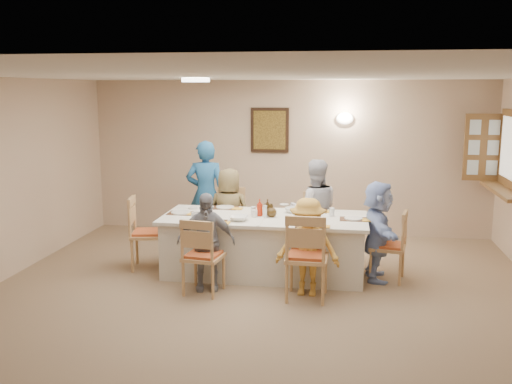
% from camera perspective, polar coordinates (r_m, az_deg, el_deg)
% --- Properties ---
extents(ground, '(7.00, 7.00, 0.00)m').
position_cam_1_polar(ground, '(6.26, -0.19, -11.84)').
color(ground, '#836E4E').
extents(room_walls, '(7.00, 7.00, 7.00)m').
position_cam_1_polar(room_walls, '(5.86, -0.20, 2.00)').
color(room_walls, '#CAB194').
rests_on(room_walls, ground).
extents(wall_picture, '(0.62, 0.05, 0.72)m').
position_cam_1_polar(wall_picture, '(9.30, 1.38, 6.21)').
color(wall_picture, black).
rests_on(wall_picture, room_walls).
extents(wall_sconce, '(0.26, 0.09, 0.18)m').
position_cam_1_polar(wall_sconce, '(9.18, 8.87, 7.29)').
color(wall_sconce, white).
rests_on(wall_sconce, room_walls).
extents(ceiling_light, '(0.36, 0.36, 0.05)m').
position_cam_1_polar(ceiling_light, '(7.48, -6.06, 11.08)').
color(ceiling_light, white).
rests_on(ceiling_light, room_walls).
extents(hatch_sill, '(0.30, 1.50, 0.05)m').
position_cam_1_polar(hatch_sill, '(8.53, 23.54, 0.08)').
color(hatch_sill, brown).
rests_on(hatch_sill, room_walls).
extents(shutter_door, '(0.55, 0.04, 1.00)m').
position_cam_1_polar(shutter_door, '(9.16, 21.76, 4.17)').
color(shutter_door, brown).
rests_on(shutter_door, room_walls).
extents(dining_table, '(2.60, 1.10, 0.76)m').
position_cam_1_polar(dining_table, '(7.35, 0.83, -5.33)').
color(dining_table, silver).
rests_on(dining_table, ground).
extents(chair_back_left, '(0.53, 0.53, 0.96)m').
position_cam_1_polar(chair_back_left, '(8.19, -2.54, -3.00)').
color(chair_back_left, tan).
rests_on(chair_back_left, ground).
extents(chair_back_right, '(0.49, 0.49, 0.92)m').
position_cam_1_polar(chair_back_right, '(8.05, 5.88, -3.41)').
color(chair_back_right, tan).
rests_on(chair_back_right, ground).
extents(chair_front_left, '(0.49, 0.49, 0.92)m').
position_cam_1_polar(chair_front_left, '(6.69, -5.27, -6.27)').
color(chair_front_left, tan).
rests_on(chair_front_left, ground).
extents(chair_front_right, '(0.50, 0.50, 1.01)m').
position_cam_1_polar(chair_front_right, '(6.49, 5.11, -6.33)').
color(chair_front_right, tan).
rests_on(chair_front_right, ground).
extents(chair_left_end, '(0.55, 0.55, 0.97)m').
position_cam_1_polar(chair_left_end, '(7.69, -10.70, -3.99)').
color(chair_left_end, tan).
rests_on(chair_left_end, ground).
extents(chair_right_end, '(0.50, 0.50, 0.89)m').
position_cam_1_polar(chair_right_end, '(7.29, 13.04, -5.20)').
color(chair_right_end, tan).
rests_on(chair_right_end, ground).
extents(diner_back_left, '(0.69, 0.52, 1.27)m').
position_cam_1_polar(diner_back_left, '(8.04, -2.71, -2.11)').
color(diner_back_left, brown).
rests_on(diner_back_left, ground).
extents(diner_back_right, '(0.90, 0.81, 1.42)m').
position_cam_1_polar(diner_back_right, '(7.88, 5.87, -1.86)').
color(diner_back_right, '#BAB9C4').
rests_on(diner_back_right, ground).
extents(diner_front_left, '(0.79, 0.54, 1.17)m').
position_cam_1_polar(diner_front_left, '(6.77, -5.04, -4.96)').
color(diner_front_left, gray).
rests_on(diner_front_left, ground).
extents(diner_front_right, '(0.79, 0.52, 1.14)m').
position_cam_1_polar(diner_front_right, '(6.59, 5.19, -5.50)').
color(diner_front_right, gold).
rests_on(diner_front_right, ground).
extents(diner_right_end, '(1.20, 0.49, 1.25)m').
position_cam_1_polar(diner_right_end, '(7.23, 12.07, -3.82)').
color(diner_right_end, '#9FB9F2').
rests_on(diner_right_end, ground).
extents(caregiver, '(0.70, 0.55, 1.61)m').
position_cam_1_polar(caregiver, '(8.56, -5.04, -0.22)').
color(caregiver, '#235F98').
rests_on(caregiver, ground).
extents(placemat_fl, '(0.37, 0.27, 0.01)m').
position_cam_1_polar(placemat_fl, '(6.97, -4.55, -2.99)').
color(placemat_fl, '#472B19').
rests_on(placemat_fl, dining_table).
extents(plate_fl, '(0.23, 0.23, 0.01)m').
position_cam_1_polar(plate_fl, '(6.96, -4.55, -2.91)').
color(plate_fl, white).
rests_on(plate_fl, dining_table).
extents(napkin_fl, '(0.13, 0.13, 0.01)m').
position_cam_1_polar(napkin_fl, '(6.88, -3.18, -3.09)').
color(napkin_fl, gold).
rests_on(napkin_fl, dining_table).
extents(placemat_fr, '(0.33, 0.24, 0.01)m').
position_cam_1_polar(placemat_fr, '(6.79, 5.36, -3.35)').
color(placemat_fr, '#472B19').
rests_on(placemat_fr, dining_table).
extents(plate_fr, '(0.26, 0.26, 0.02)m').
position_cam_1_polar(plate_fr, '(6.79, 5.36, -3.27)').
color(plate_fr, white).
rests_on(plate_fr, dining_table).
extents(napkin_fr, '(0.13, 0.13, 0.01)m').
position_cam_1_polar(napkin_fr, '(6.73, 6.87, -3.44)').
color(napkin_fr, gold).
rests_on(napkin_fr, dining_table).
extents(placemat_bl, '(0.34, 0.25, 0.01)m').
position_cam_1_polar(placemat_bl, '(7.77, -3.11, -1.59)').
color(placemat_bl, '#472B19').
rests_on(placemat_bl, dining_table).
extents(plate_bl, '(0.25, 0.25, 0.02)m').
position_cam_1_polar(plate_bl, '(7.76, -3.11, -1.52)').
color(plate_bl, white).
rests_on(plate_bl, dining_table).
extents(napkin_bl, '(0.14, 0.14, 0.01)m').
position_cam_1_polar(napkin_bl, '(7.68, -1.87, -1.66)').
color(napkin_bl, gold).
rests_on(napkin_bl, dining_table).
extents(placemat_br, '(0.36, 0.27, 0.01)m').
position_cam_1_polar(placemat_br, '(7.61, 5.77, -1.88)').
color(placemat_br, '#472B19').
rests_on(placemat_br, dining_table).
extents(plate_br, '(0.23, 0.23, 0.01)m').
position_cam_1_polar(plate_br, '(7.61, 5.77, -1.80)').
color(plate_br, white).
rests_on(plate_br, dining_table).
extents(napkin_br, '(0.14, 0.14, 0.01)m').
position_cam_1_polar(napkin_br, '(7.55, 7.11, -1.94)').
color(napkin_br, gold).
rests_on(napkin_br, dining_table).
extents(placemat_le, '(0.34, 0.25, 0.01)m').
position_cam_1_polar(placemat_le, '(7.49, -7.53, -2.11)').
color(placemat_le, '#472B19').
rests_on(placemat_le, dining_table).
extents(plate_le, '(0.25, 0.25, 0.02)m').
position_cam_1_polar(plate_le, '(7.49, -7.53, -2.04)').
color(plate_le, white).
rests_on(plate_le, dining_table).
extents(napkin_le, '(0.14, 0.14, 0.01)m').
position_cam_1_polar(napkin_le, '(7.39, -6.30, -2.19)').
color(napkin_le, gold).
rests_on(napkin_le, dining_table).
extents(placemat_re, '(0.34, 0.25, 0.01)m').
position_cam_1_polar(placemat_re, '(7.19, 9.72, -2.69)').
color(placemat_re, '#472B19').
rests_on(placemat_re, dining_table).
extents(plate_re, '(0.23, 0.23, 0.01)m').
position_cam_1_polar(plate_re, '(7.19, 9.72, -2.61)').
color(plate_re, white).
rests_on(plate_re, dining_table).
extents(napkin_re, '(0.15, 0.15, 0.01)m').
position_cam_1_polar(napkin_re, '(7.15, 11.17, -2.76)').
color(napkin_re, gold).
rests_on(napkin_re, dining_table).
extents(teacup_a, '(0.17, 0.17, 0.09)m').
position_cam_1_polar(teacup_a, '(7.10, -6.02, -2.40)').
color(teacup_a, white).
rests_on(teacup_a, dining_table).
extents(teacup_b, '(0.11, 0.11, 0.08)m').
position_cam_1_polar(teacup_b, '(7.72, 4.41, -1.42)').
color(teacup_b, white).
rests_on(teacup_b, dining_table).
extents(bowl_a, '(0.26, 0.26, 0.06)m').
position_cam_1_polar(bowl_a, '(7.02, -1.73, -2.64)').
color(bowl_a, white).
rests_on(bowl_a, dining_table).
extents(bowl_b, '(0.21, 0.21, 0.07)m').
position_cam_1_polar(bowl_b, '(7.48, 3.70, -1.82)').
color(bowl_b, white).
rests_on(bowl_b, dining_table).
extents(condiment_ketchup, '(0.10, 0.10, 0.22)m').
position_cam_1_polar(condiment_ketchup, '(7.26, 0.36, -1.57)').
color(condiment_ketchup, red).
rests_on(condiment_ketchup, dining_table).
extents(condiment_brown, '(0.11, 0.11, 0.21)m').
position_cam_1_polar(condiment_brown, '(7.32, 1.16, -1.51)').
color(condiment_brown, '#3C2910').
rests_on(condiment_brown, dining_table).
extents(condiment_malt, '(0.22, 0.22, 0.17)m').
position_cam_1_polar(condiment_malt, '(7.21, 1.57, -1.84)').
color(condiment_malt, '#3C2910').
rests_on(condiment_malt, dining_table).
extents(drinking_glass, '(0.07, 0.07, 0.10)m').
position_cam_1_polar(drinking_glass, '(7.32, -0.27, -1.89)').
color(drinking_glass, silver).
rests_on(drinking_glass, dining_table).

